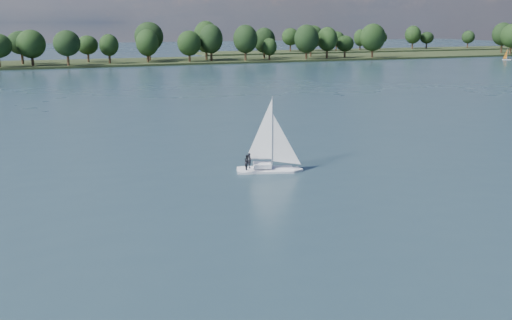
{
  "coord_description": "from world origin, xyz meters",
  "views": [
    {
      "loc": [
        -28.44,
        -15.25,
        15.37
      ],
      "look_at": [
        -8.74,
        34.21,
        2.5
      ],
      "focal_mm": 40.0,
      "sensor_mm": 36.0,
      "label": 1
    }
  ],
  "objects": [
    {
      "name": "sailboat",
      "position": [
        -5.95,
        38.4,
        2.34
      ],
      "size": [
        6.6,
        3.55,
        8.37
      ],
      "rotation": [
        0.0,
        0.0,
        -0.3
      ],
      "color": "silver",
      "rests_on": "ground"
    },
    {
      "name": "ground",
      "position": [
        0.0,
        100.0,
        0.0
      ],
      "size": [
        700.0,
        700.0,
        0.0
      ],
      "primitive_type": "plane",
      "color": "#233342",
      "rests_on": "ground"
    },
    {
      "name": "far_shore",
      "position": [
        0.0,
        212.0,
        0.0
      ],
      "size": [
        660.0,
        40.0,
        1.5
      ],
      "primitive_type": "cube",
      "color": "black",
      "rests_on": "ground"
    },
    {
      "name": "dinghy_orange",
      "position": [
        159.89,
        171.68,
        1.21
      ],
      "size": [
        3.44,
        2.25,
        5.13
      ],
      "rotation": [
        0.0,
        0.0,
        -0.34
      ],
      "color": "white",
      "rests_on": "ground"
    },
    {
      "name": "far_shore_back",
      "position": [
        160.0,
        260.0,
        0.0
      ],
      "size": [
        220.0,
        30.0,
        1.4
      ],
      "primitive_type": "cube",
      "color": "black",
      "rests_on": "ground"
    },
    {
      "name": "treeline",
      "position": [
        -2.65,
        208.26,
        8.22
      ],
      "size": [
        563.14,
        73.79,
        17.99
      ],
      "color": "black",
      "rests_on": "ground"
    }
  ]
}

